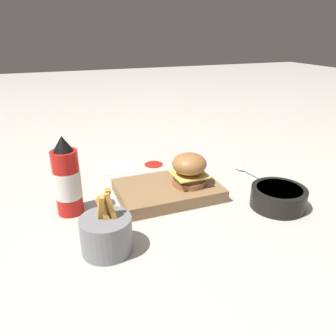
{
  "coord_description": "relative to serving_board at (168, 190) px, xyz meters",
  "views": [
    {
      "loc": [
        0.3,
        0.8,
        0.42
      ],
      "look_at": [
        0.01,
        0.05,
        0.08
      ],
      "focal_mm": 35.0,
      "sensor_mm": 36.0,
      "label": 1
    }
  ],
  "objects": [
    {
      "name": "side_bowl",
      "position": [
        -0.24,
        0.16,
        0.01
      ],
      "size": [
        0.14,
        0.14,
        0.05
      ],
      "color": "black",
      "rests_on": "ground_plane"
    },
    {
      "name": "fries_basket",
      "position": [
        0.2,
        0.18,
        0.02
      ],
      "size": [
        0.11,
        0.11,
        0.14
      ],
      "color": "slate",
      "rests_on": "ground_plane"
    },
    {
      "name": "ground_plane",
      "position": [
        -0.01,
        -0.05,
        -0.02
      ],
      "size": [
        6.0,
        6.0,
        0.0
      ],
      "primitive_type": "plane",
      "color": "#B7B2A8"
    },
    {
      "name": "spoon",
      "position": [
        -0.29,
        -0.06,
        -0.01
      ],
      "size": [
        0.04,
        0.15,
        0.01
      ],
      "rotation": [
        0.0,
        0.0,
        4.87
      ],
      "color": "silver",
      "rests_on": "ground_plane"
    },
    {
      "name": "serving_board",
      "position": [
        0.0,
        0.0,
        0.0
      ],
      "size": [
        0.27,
        0.19,
        0.03
      ],
      "color": "olive",
      "rests_on": "ground_plane"
    },
    {
      "name": "parchment_square",
      "position": [
        0.09,
        -0.24,
        -0.01
      ],
      "size": [
        0.13,
        0.13,
        0.0
      ],
      "color": "beige",
      "rests_on": "ground_plane"
    },
    {
      "name": "ketchup_puddle",
      "position": [
        -0.04,
        -0.22,
        -0.01
      ],
      "size": [
        0.06,
        0.06,
        0.0
      ],
      "color": "#B21E14",
      "rests_on": "ground_plane"
    },
    {
      "name": "ketchup_bottle",
      "position": [
        0.26,
        -0.01,
        0.07
      ],
      "size": [
        0.06,
        0.06,
        0.2
      ],
      "color": "red",
      "rests_on": "ground_plane"
    },
    {
      "name": "burger",
      "position": [
        -0.06,
        0.02,
        0.06
      ],
      "size": [
        0.09,
        0.09,
        0.09
      ],
      "color": "#9E6638",
      "rests_on": "serving_board"
    }
  ]
}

